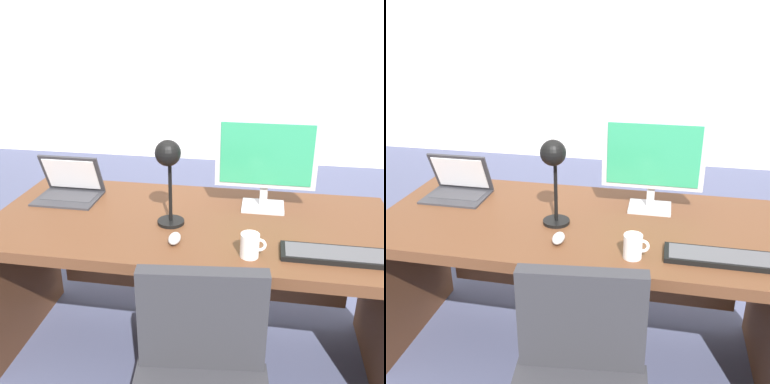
# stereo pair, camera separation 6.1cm
# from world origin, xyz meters

# --- Properties ---
(ground) EXTENTS (12.00, 12.00, 0.00)m
(ground) POSITION_xyz_m (0.00, 1.50, 0.00)
(ground) COLOR #474C6B
(back_wall) EXTENTS (10.00, 0.10, 2.80)m
(back_wall) POSITION_xyz_m (0.00, 3.21, 1.40)
(back_wall) COLOR silver
(back_wall) RESTS_ON ground
(desk) EXTENTS (1.82, 0.82, 0.76)m
(desk) POSITION_xyz_m (0.00, 0.04, 0.57)
(desk) COLOR #56331E
(desk) RESTS_ON ground
(monitor) EXTENTS (0.47, 0.16, 0.44)m
(monitor) POSITION_xyz_m (0.32, 0.19, 1.01)
(monitor) COLOR #B7BABF
(monitor) RESTS_ON desk
(laptop) EXTENTS (0.31, 0.24, 0.22)m
(laptop) POSITION_xyz_m (-0.65, 0.17, 0.82)
(laptop) COLOR #2D2D33
(laptop) RESTS_ON desk
(keyboard) EXTENTS (0.44, 0.13, 0.02)m
(keyboard) POSITION_xyz_m (0.62, -0.23, 0.77)
(keyboard) COLOR black
(keyboard) RESTS_ON desk
(mouse) EXTENTS (0.05, 0.09, 0.04)m
(mouse) POSITION_xyz_m (-0.03, -0.22, 0.77)
(mouse) COLOR #B7BABF
(mouse) RESTS_ON desk
(desk_lamp) EXTENTS (0.12, 0.14, 0.39)m
(desk_lamp) POSITION_xyz_m (-0.08, -0.07, 1.04)
(desk_lamp) COLOR black
(desk_lamp) RESTS_ON desk
(coffee_mug) EXTENTS (0.10, 0.07, 0.10)m
(coffee_mug) POSITION_xyz_m (0.28, -0.28, 0.80)
(coffee_mug) COLOR white
(coffee_mug) RESTS_ON desk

